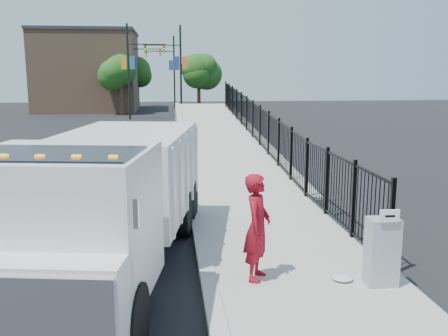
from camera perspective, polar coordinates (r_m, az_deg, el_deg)
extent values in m
plane|color=black|center=(11.53, -2.61, -9.07)|extent=(120.00, 120.00, 0.00)
cube|color=#9E998E|center=(9.98, 9.53, -12.10)|extent=(3.55, 12.00, 0.12)
cube|color=#ADAAA3|center=(9.65, -1.81, -12.64)|extent=(0.30, 12.00, 0.16)
cube|color=#9E998E|center=(27.26, -0.38, 2.52)|extent=(3.95, 24.06, 3.19)
cube|color=black|center=(23.41, 4.11, 3.36)|extent=(0.10, 28.00, 1.80)
cube|color=black|center=(10.49, -12.59, -7.89)|extent=(2.33, 7.54, 0.24)
cube|color=silver|center=(7.88, -17.89, -6.07)|extent=(2.95, 2.81, 2.20)
cube|color=silver|center=(6.89, -21.78, -13.68)|extent=(2.67, 1.19, 1.10)
cube|color=silver|center=(6.56, -23.31, -15.06)|extent=(2.50, 0.51, 0.93)
cube|color=black|center=(7.47, -18.92, -1.82)|extent=(2.62, 1.81, 0.93)
cube|color=silver|center=(11.54, -10.91, -0.47)|extent=(3.37, 4.98, 1.87)
cube|color=silver|center=(6.33, -10.02, -5.14)|extent=(0.08, 0.08, 0.38)
cube|color=orange|center=(7.25, -23.89, 1.18)|extent=(0.12, 0.10, 0.07)
cube|color=orange|center=(7.04, -20.31, 1.17)|extent=(0.12, 0.10, 0.07)
cube|color=orange|center=(6.86, -16.52, 1.16)|extent=(0.12, 0.10, 0.07)
cube|color=orange|center=(6.71, -12.55, 1.14)|extent=(0.12, 0.10, 0.07)
cylinder|color=black|center=(7.29, -10.73, -16.91)|extent=(0.53, 1.14, 1.10)
cylinder|color=black|center=(12.74, -15.06, -4.92)|extent=(0.53, 1.14, 1.10)
cylinder|color=black|center=(12.22, -4.70, -5.24)|extent=(0.53, 1.14, 1.10)
cylinder|color=black|center=(13.85, -13.51, -3.59)|extent=(0.53, 1.14, 1.10)
cylinder|color=black|center=(13.38, -3.99, -3.82)|extent=(0.53, 1.14, 1.10)
imported|color=maroon|center=(9.28, 3.83, -6.76)|extent=(0.72, 0.86, 2.00)
cube|color=gray|center=(9.56, 17.59, -9.10)|extent=(0.55, 0.40, 1.25)
cube|color=white|center=(9.15, 18.41, -5.21)|extent=(0.35, 0.04, 0.22)
ellipsoid|color=silver|center=(9.77, 13.37, -12.07)|extent=(0.40, 0.40, 0.10)
cylinder|color=black|center=(43.71, -10.87, 10.71)|extent=(0.18, 0.18, 8.00)
cube|color=black|center=(43.68, -8.82, 13.79)|extent=(3.20, 0.08, 0.08)
cube|color=black|center=(43.63, -6.87, 13.38)|extent=(0.18, 0.22, 0.60)
cube|color=#216399|center=(43.69, -10.44, 11.77)|extent=(0.45, 0.04, 1.10)
cube|color=orange|center=(43.74, -11.37, 11.74)|extent=(0.45, 0.04, 1.10)
cylinder|color=black|center=(44.61, -4.96, 10.85)|extent=(0.18, 0.18, 8.00)
cube|color=black|center=(44.66, -7.12, 13.76)|extent=(3.20, 0.08, 0.08)
cube|color=black|center=(44.68, -9.00, 13.26)|extent=(0.18, 0.22, 0.60)
cube|color=orange|center=(44.63, -4.51, 11.89)|extent=(0.45, 0.04, 1.10)
cube|color=navy|center=(44.61, -5.43, 11.87)|extent=(0.45, 0.04, 1.10)
cylinder|color=black|center=(52.02, -10.64, 10.70)|extent=(0.18, 0.18, 8.00)
cube|color=black|center=(51.99, -8.93, 13.29)|extent=(3.20, 0.08, 0.08)
cube|color=black|center=(51.94, -7.29, 12.94)|extent=(0.18, 0.22, 0.60)
cube|color=#14259E|center=(52.01, -10.28, 11.59)|extent=(0.45, 0.04, 1.10)
cube|color=gold|center=(52.06, -11.07, 11.56)|extent=(0.45, 0.04, 1.10)
cylinder|color=black|center=(57.14, -5.71, 10.82)|extent=(0.18, 0.18, 8.00)
cube|color=black|center=(57.19, -7.39, 13.09)|extent=(3.20, 0.08, 0.08)
cube|color=black|center=(57.21, -8.86, 12.70)|extent=(0.18, 0.22, 0.60)
cube|color=#CE4216|center=(57.15, -5.36, 11.62)|extent=(0.45, 0.04, 1.10)
cube|color=#235994|center=(57.14, -6.08, 11.61)|extent=(0.45, 0.04, 1.10)
cylinder|color=#382314|center=(48.57, -11.62, 7.83)|extent=(0.36, 0.36, 3.20)
sphere|color=#194714|center=(48.51, -11.73, 10.66)|extent=(3.09, 3.09, 3.09)
cylinder|color=#382314|center=(49.88, -2.88, 8.11)|extent=(0.36, 0.36, 3.20)
sphere|color=#194714|center=(49.83, -2.91, 10.87)|extent=(2.87, 2.87, 2.87)
cylinder|color=#382314|center=(59.71, -9.86, 8.40)|extent=(0.36, 0.36, 3.20)
sphere|color=#194714|center=(59.66, -9.93, 10.71)|extent=(3.22, 3.22, 3.22)
cube|color=#8C664C|center=(55.46, -15.25, 10.50)|extent=(10.00, 10.00, 8.00)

